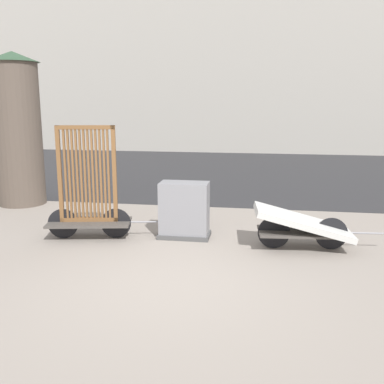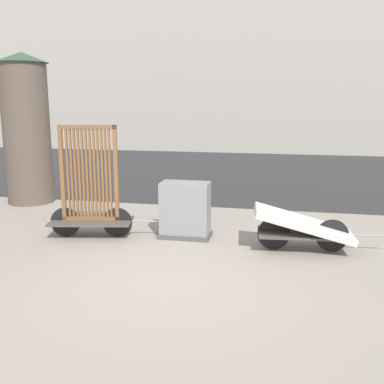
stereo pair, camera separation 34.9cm
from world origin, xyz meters
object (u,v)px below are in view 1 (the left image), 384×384
object	(u,v)px
bike_cart_with_bedframe	(89,199)
utility_cabinet	(184,212)
advertising_column	(17,129)
bike_cart_with_mattress	(303,225)

from	to	relation	value
bike_cart_with_bedframe	utility_cabinet	world-z (taller)	bike_cart_with_bedframe
bike_cart_with_bedframe	advertising_column	bearing A→B (deg)	127.51
bike_cart_with_mattress	advertising_column	xyz separation A→B (m)	(-6.44, 2.36, 1.40)
bike_cart_with_bedframe	bike_cart_with_mattress	bearing A→B (deg)	-10.87
utility_cabinet	advertising_column	xyz separation A→B (m)	(-4.35, 2.03, 1.34)
bike_cart_with_mattress	utility_cabinet	size ratio (longest dim) A/B	2.23
utility_cabinet	bike_cart_with_bedframe	bearing A→B (deg)	-169.00
utility_cabinet	advertising_column	bearing A→B (deg)	154.95
utility_cabinet	advertising_column	world-z (taller)	advertising_column
bike_cart_with_mattress	advertising_column	world-z (taller)	advertising_column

